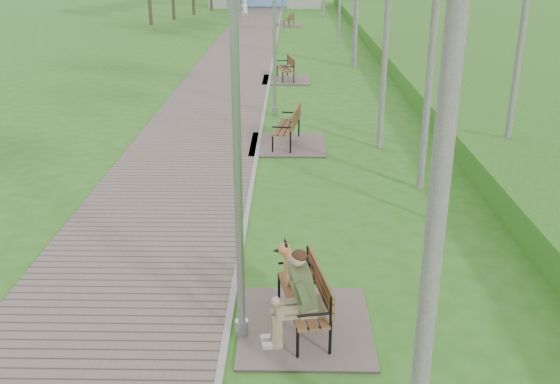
{
  "coord_description": "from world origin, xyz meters",
  "views": [
    {
      "loc": [
        0.88,
        -9.01,
        5.04
      ],
      "look_at": [
        0.7,
        0.93,
        1.14
      ],
      "focal_mm": 40.0,
      "sensor_mm": 36.0,
      "label": 1
    }
  ],
  "objects": [
    {
      "name": "bench_far",
      "position": [
        0.7,
        35.32,
        0.19
      ],
      "size": [
        1.67,
        1.86,
        1.03
      ],
      "color": "#75655E",
      "rests_on": "ground"
    },
    {
      "name": "walkway",
      "position": [
        -1.75,
        21.5,
        0.02
      ],
      "size": [
        3.5,
        67.0,
        0.04
      ],
      "primitive_type": "cube",
      "color": "#75655E",
      "rests_on": "ground"
    },
    {
      "name": "pedestrian_near",
      "position": [
        -2.62,
        39.13,
        0.75
      ],
      "size": [
        0.64,
        0.53,
        1.49
      ],
      "primitive_type": "imported",
      "rotation": [
        0.0,
        0.0,
        3.5
      ],
      "color": "white",
      "rests_on": "ground"
    },
    {
      "name": "bench_second",
      "position": [
        0.76,
        7.36,
        0.23
      ],
      "size": [
        2.03,
        2.25,
        1.25
      ],
      "color": "#75655E",
      "rests_on": "ground"
    },
    {
      "name": "kerb",
      "position": [
        0.0,
        21.5,
        0.03
      ],
      "size": [
        0.1,
        67.0,
        0.05
      ],
      "primitive_type": "cube",
      "color": "#999993",
      "rests_on": "ground"
    },
    {
      "name": "lamp_post_second",
      "position": [
        0.36,
        10.61,
        2.19
      ],
      "size": [
        0.18,
        0.18,
        4.69
      ],
      "color": "#95989D",
      "rests_on": "ground"
    },
    {
      "name": "bench_main",
      "position": [
        1.01,
        -1.49,
        0.46
      ],
      "size": [
        1.86,
        2.07,
        1.63
      ],
      "color": "#75655E",
      "rests_on": "ground"
    },
    {
      "name": "embankment",
      "position": [
        12.0,
        20.0,
        0.0
      ],
      "size": [
        14.0,
        70.0,
        1.6
      ],
      "primitive_type": "cube",
      "color": "#4B9636",
      "rests_on": "ground"
    },
    {
      "name": "bench_third",
      "position": [
        0.65,
        16.34,
        0.22
      ],
      "size": [
        1.91,
        2.12,
        1.17
      ],
      "color": "#75655E",
      "rests_on": "ground"
    },
    {
      "name": "lamp_post_near",
      "position": [
        0.22,
        -1.69,
        2.17
      ],
      "size": [
        0.18,
        0.18,
        4.64
      ],
      "color": "#95989D",
      "rests_on": "ground"
    },
    {
      "name": "ground",
      "position": [
        0.0,
        0.0,
        0.0
      ],
      "size": [
        120.0,
        120.0,
        0.0
      ],
      "primitive_type": "plane",
      "color": "#326E1B",
      "rests_on": "ground"
    }
  ]
}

